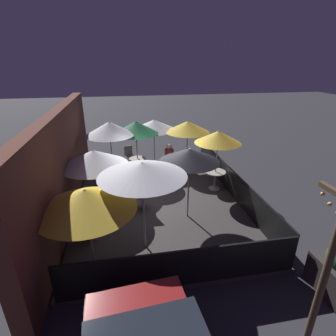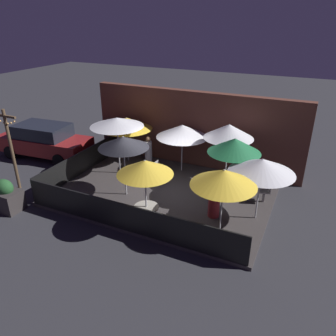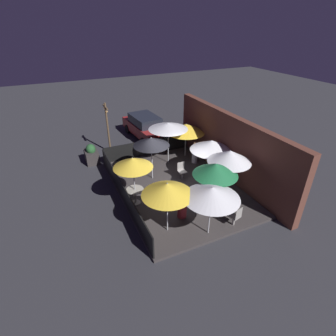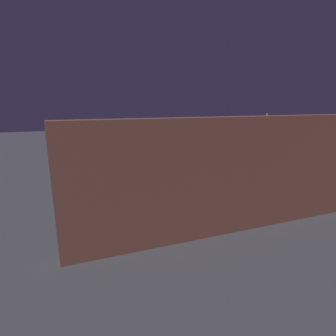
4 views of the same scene
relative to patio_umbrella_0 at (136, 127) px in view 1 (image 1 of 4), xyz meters
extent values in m
plane|color=#2D2D33|center=(-2.42, -0.54, -2.21)|extent=(60.00, 60.00, 0.00)
cube|color=#383333|center=(-2.42, -0.54, -2.15)|extent=(7.89, 5.60, 0.12)
cube|color=brown|center=(-2.42, 2.49, -0.52)|extent=(9.49, 0.36, 3.38)
cube|color=black|center=(-2.42, -3.30, -1.62)|extent=(7.69, 0.05, 0.95)
cube|color=black|center=(-6.32, -0.54, -1.62)|extent=(0.05, 5.40, 0.95)
cylinder|color=#B2B2B7|center=(0.00, 0.00, -0.91)|extent=(0.05, 0.05, 2.35)
cone|color=#1E6B3D|center=(0.00, 0.00, 0.00)|extent=(1.85, 1.85, 0.52)
cylinder|color=#B2B2B7|center=(-1.94, -2.83, -0.94)|extent=(0.05, 0.05, 2.31)
cone|color=gold|center=(-1.94, -2.83, 0.00)|extent=(1.70, 1.70, 0.45)
cylinder|color=#B2B2B7|center=(0.29, -2.26, -0.99)|extent=(0.05, 0.05, 2.20)
cone|color=gold|center=(0.29, -2.26, -0.13)|extent=(1.94, 1.94, 0.49)
cylinder|color=#B2B2B7|center=(-3.63, -1.33, -0.94)|extent=(0.05, 0.05, 2.29)
cone|color=black|center=(-3.63, -1.33, 0.00)|extent=(1.81, 1.81, 0.41)
cylinder|color=#B2B2B7|center=(-4.86, 0.15, -0.87)|extent=(0.05, 0.05, 2.43)
cone|color=silver|center=(-4.86, 0.15, 0.16)|extent=(2.18, 2.18, 0.36)
cylinder|color=#B2B2B7|center=(-0.50, 1.04, -0.85)|extent=(0.05, 0.05, 2.49)
cone|color=silver|center=(-0.50, 1.04, 0.13)|extent=(1.89, 1.89, 0.53)
cylinder|color=#B2B2B7|center=(-5.25, 1.47, -1.07)|extent=(0.05, 0.05, 2.04)
cone|color=gold|center=(-5.25, 1.47, -0.31)|extent=(2.29, 2.29, 0.51)
cylinder|color=#B2B2B7|center=(-2.57, 1.50, -1.06)|extent=(0.05, 0.05, 2.05)
cone|color=silver|center=(-2.57, 1.50, -0.30)|extent=(2.17, 2.17, 0.52)
cylinder|color=#B2B2B7|center=(1.11, -0.88, -1.02)|extent=(0.05, 0.05, 2.14)
cone|color=silver|center=(1.11, -0.88, -0.18)|extent=(2.09, 2.09, 0.47)
cylinder|color=#9E998E|center=(0.00, 0.00, -2.08)|extent=(0.39, 0.39, 0.02)
cylinder|color=#9E998E|center=(0.00, 0.00, -1.74)|extent=(0.08, 0.08, 0.70)
cylinder|color=#9E998E|center=(0.00, 0.00, -1.37)|extent=(0.71, 0.71, 0.04)
cylinder|color=#9E998E|center=(-1.94, -2.83, -2.08)|extent=(0.43, 0.43, 0.02)
cylinder|color=#9E998E|center=(-1.94, -2.83, -1.74)|extent=(0.08, 0.08, 0.69)
cylinder|color=#9E998E|center=(-1.94, -2.83, -1.38)|extent=(0.79, 0.79, 0.04)
cube|color=gray|center=(-2.88, 0.04, -1.88)|extent=(0.08, 0.08, 0.43)
cube|color=gray|center=(-2.88, 0.04, -1.64)|extent=(0.41, 0.41, 0.04)
cube|color=gray|center=(-3.06, 0.04, -1.40)|extent=(0.04, 0.40, 0.44)
cube|color=gray|center=(1.14, 0.30, -1.88)|extent=(0.10, 0.10, 0.42)
cube|color=gray|center=(1.14, 0.30, -1.65)|extent=(0.49, 0.49, 0.04)
cube|color=gray|center=(1.32, 0.35, -1.41)|extent=(0.13, 0.39, 0.44)
cylinder|color=maroon|center=(-0.20, -1.36, -1.52)|extent=(0.54, 0.54, 1.14)
sphere|color=tan|center=(-0.20, -1.36, -0.84)|extent=(0.23, 0.23, 0.23)
cylinder|color=silver|center=(-4.22, 1.55, -1.56)|extent=(0.34, 0.34, 1.06)
sphere|color=#9E704C|center=(-4.22, 1.55, -0.92)|extent=(0.22, 0.22, 0.22)
cube|color=#332D2D|center=(-6.96, -3.85, -1.84)|extent=(1.05, 0.74, 0.74)
cylinder|color=brown|center=(-7.86, -2.54, -0.61)|extent=(0.12, 0.12, 3.20)
sphere|color=#F4B260|center=(-7.59, -2.54, 0.52)|extent=(0.07, 0.07, 0.07)
sphere|color=#F4B260|center=(-7.41, -2.54, 0.60)|extent=(0.07, 0.07, 0.07)
camera|label=1|loc=(-10.63, 0.55, 2.60)|focal=28.00mm
camera|label=2|loc=(2.38, -10.43, 4.04)|focal=35.00mm
camera|label=3|loc=(7.45, -5.54, 5.20)|focal=28.00mm
camera|label=4|loc=(1.87, 8.60, 1.54)|focal=28.00mm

